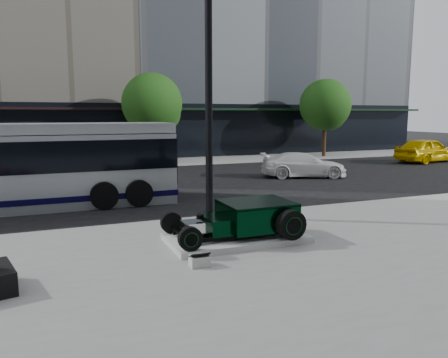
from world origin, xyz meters
name	(u,v)px	position (x,y,z in m)	size (l,w,h in m)	color
ground	(209,205)	(0.00, 0.00, 0.00)	(120.00, 120.00, 0.00)	black
sidewalk_far	(135,163)	(0.00, 14.00, 0.06)	(70.00, 4.00, 0.12)	gray
street_trees	(154,106)	(1.15, 13.07, 3.77)	(29.80, 3.80, 5.70)	black
display_plinth	(236,238)	(-1.05, -4.85, 0.20)	(3.40, 1.80, 0.15)	silver
hot_rod	(249,217)	(-0.72, -4.85, 0.70)	(3.22, 2.00, 0.81)	black
info_plaque	(199,260)	(-2.49, -6.23, 0.24)	(0.41, 0.31, 0.31)	silver
lamppost	(209,107)	(-0.79, -2.20, 3.46)	(0.40, 0.40, 7.24)	black
white_sedan	(304,165)	(7.01, 4.80, 0.64)	(1.78, 4.38, 1.27)	white
yellow_taxi	(427,150)	(18.62, 7.71, 0.83)	(1.96, 4.87, 1.66)	#DEB400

